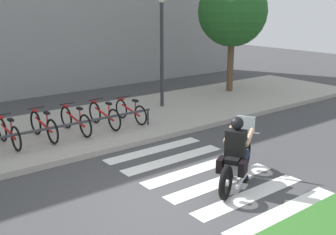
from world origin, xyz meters
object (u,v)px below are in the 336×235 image
at_px(bicycle_3, 44,126).
at_px(bike_rack, 52,129).
at_px(rider, 237,146).
at_px(bicycle_5, 104,115).
at_px(tree_near_rack, 233,12).
at_px(motorcycle, 237,161).
at_px(bicycle_6, 131,111).
at_px(street_lamp, 162,41).
at_px(bicycle_2, 9,133).
at_px(bicycle_4, 75,121).

height_order(bicycle_3, bike_rack, bicycle_3).
bearing_deg(rider, bicycle_5, 95.05).
height_order(bicycle_3, tree_near_rack, tree_near_rack).
distance_m(motorcycle, bike_rack, 4.75).
bearing_deg(tree_near_rack, bicycle_6, -166.42).
relative_size(bicycle_6, tree_near_rack, 0.34).
distance_m(bike_rack, tree_near_rack, 9.02).
bearing_deg(street_lamp, bicycle_2, -169.96).
height_order(rider, bicycle_3, rider).
bearing_deg(bicycle_5, bike_rack, -162.83).
bearing_deg(motorcycle, bike_rack, 118.73).
relative_size(bicycle_3, bicycle_4, 0.97).
bearing_deg(street_lamp, motorcycle, -112.21).
relative_size(bicycle_3, bicycle_6, 1.07).
bearing_deg(bicycle_4, tree_near_rack, 10.41).
height_order(rider, bicycle_4, rider).
bearing_deg(tree_near_rack, rider, -135.19).
xyz_separation_m(bicycle_5, tree_near_rack, (6.58, 1.37, 2.79)).
height_order(bicycle_5, street_lamp, street_lamp).
bearing_deg(rider, motorcycle, 26.28).
distance_m(bicycle_6, street_lamp, 2.87).
bearing_deg(bicycle_6, tree_near_rack, 13.58).
xyz_separation_m(bike_rack, street_lamp, (4.60, 1.53, 1.82)).
bearing_deg(bicycle_6, motorcycle, -94.95).
relative_size(bicycle_2, bicycle_5, 0.94).
bearing_deg(bicycle_5, bicycle_6, 0.05).
bearing_deg(tree_near_rack, bike_rack, -167.04).
bearing_deg(motorcycle, bicycle_3, 115.82).
xyz_separation_m(bicycle_2, bicycle_3, (0.90, -0.00, 0.01)).
relative_size(street_lamp, tree_near_rack, 0.83).
bearing_deg(bike_rack, bicycle_6, 11.66).
distance_m(bicycle_5, bike_rack, 1.88).
bearing_deg(motorcycle, bicycle_6, 85.05).
height_order(motorcycle, rider, rider).
bearing_deg(tree_near_rack, bicycle_3, -170.68).
bearing_deg(rider, bicycle_6, 84.26).
xyz_separation_m(bicycle_3, bike_rack, (0.00, -0.55, 0.07)).
distance_m(bike_rack, street_lamp, 5.18).
bearing_deg(street_lamp, tree_near_rack, 6.05).
distance_m(motorcycle, bicycle_4, 4.91).
relative_size(motorcycle, bicycle_4, 1.18).
distance_m(bicycle_4, bicycle_5, 0.90).
bearing_deg(tree_near_rack, bicycle_5, -168.21).
xyz_separation_m(bicycle_2, bicycle_4, (1.79, 0.00, 0.00)).
height_order(bicycle_2, bicycle_6, bicycle_2).
bearing_deg(street_lamp, rider, -112.68).
height_order(bicycle_6, bike_rack, bicycle_6).
height_order(bicycle_2, tree_near_rack, tree_near_rack).
xyz_separation_m(motorcycle, bicycle_5, (-0.49, 4.72, 0.03)).
height_order(motorcycle, bicycle_5, motorcycle).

